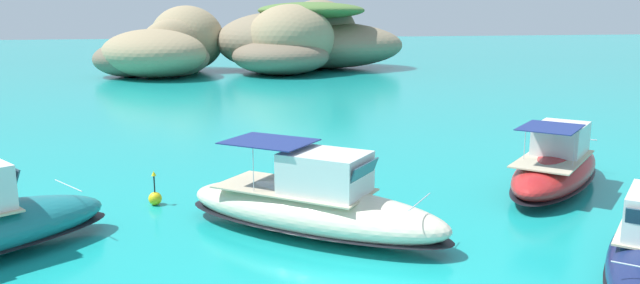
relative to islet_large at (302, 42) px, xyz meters
The scene contains 5 objects.
islet_large is the anchor object (origin of this frame).
islet_small 19.26m from the islet_large, behind, with size 19.06×24.77×9.17m.
motorboat_red 63.68m from the islet_large, 91.29° to the right, with size 9.43×9.04×3.15m.
motorboat_cream 68.36m from the islet_large, 101.58° to the right, with size 10.05×9.36×3.31m.
channel_buoy 65.01m from the islet_large, 107.43° to the right, with size 0.56×0.56×1.48m.
Camera 1 is at (-5.22, -15.63, 7.89)m, focal length 34.35 mm.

